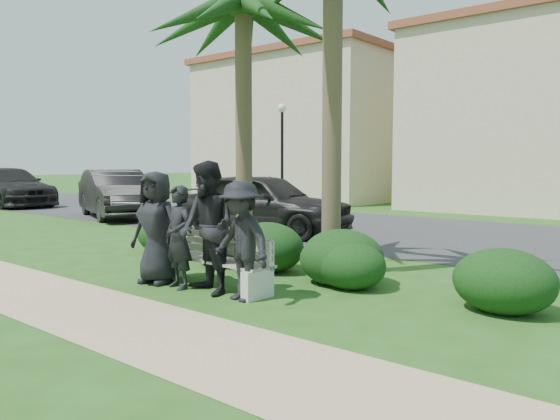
% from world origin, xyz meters
% --- Properties ---
extents(ground, '(160.00, 160.00, 0.00)m').
position_xyz_m(ground, '(0.00, 0.00, 0.00)').
color(ground, '#264F16').
rests_on(ground, ground).
extents(footpath, '(30.00, 1.60, 0.01)m').
position_xyz_m(footpath, '(0.00, -1.80, 0.00)').
color(footpath, tan).
rests_on(footpath, ground).
extents(asphalt_street, '(160.00, 8.00, 0.01)m').
position_xyz_m(asphalt_street, '(0.00, 8.00, 0.00)').
color(asphalt_street, '#2D2D30').
rests_on(asphalt_street, ground).
extents(stucco_bldg_left, '(10.40, 8.40, 7.30)m').
position_xyz_m(stucco_bldg_left, '(-12.00, 18.00, 3.66)').
color(stucco_bldg_left, beige).
rests_on(stucco_bldg_left, ground).
extents(stucco_bldg_right, '(8.40, 8.40, 7.30)m').
position_xyz_m(stucco_bldg_right, '(-1.00, 18.00, 3.66)').
color(stucco_bldg_right, beige).
rests_on(stucco_bldg_right, ground).
extents(street_lamp, '(0.36, 0.36, 4.29)m').
position_xyz_m(street_lamp, '(-9.00, 12.00, 2.94)').
color(street_lamp, black).
rests_on(street_lamp, ground).
extents(park_bench, '(2.21, 0.61, 0.77)m').
position_xyz_m(park_bench, '(-0.50, 0.07, 0.35)').
color(park_bench, '#A59A8A').
rests_on(park_bench, ground).
extents(man_a, '(0.93, 0.70, 1.72)m').
position_xyz_m(man_a, '(-1.33, -0.28, 0.86)').
color(man_a, black).
rests_on(man_a, ground).
extents(man_b, '(0.61, 0.45, 1.52)m').
position_xyz_m(man_b, '(-0.80, -0.29, 0.76)').
color(man_b, black).
rests_on(man_b, ground).
extents(man_c, '(1.08, 0.94, 1.88)m').
position_xyz_m(man_c, '(-0.21, -0.25, 0.94)').
color(man_c, black).
rests_on(man_c, ground).
extents(man_d, '(1.10, 0.72, 1.61)m').
position_xyz_m(man_d, '(0.40, -0.21, 0.81)').
color(man_d, black).
rests_on(man_d, ground).
extents(hedge_a, '(1.30, 1.07, 0.85)m').
position_xyz_m(hedge_a, '(-3.54, 1.63, 0.42)').
color(hedge_a, black).
rests_on(hedge_a, ground).
extents(hedge_b, '(1.13, 0.93, 0.74)m').
position_xyz_m(hedge_b, '(-1.64, 1.40, 0.37)').
color(hedge_b, black).
rests_on(hedge_b, ground).
extents(hedge_c, '(1.33, 1.10, 0.87)m').
position_xyz_m(hedge_c, '(-0.66, 1.54, 0.43)').
color(hedge_c, black).
rests_on(hedge_c, ground).
extents(hedge_d, '(1.20, 0.99, 0.78)m').
position_xyz_m(hedge_d, '(0.84, 1.42, 0.39)').
color(hedge_d, black).
rests_on(hedge_d, ground).
extents(hedge_e, '(1.10, 0.91, 0.72)m').
position_xyz_m(hedge_e, '(1.13, 1.34, 0.36)').
color(hedge_e, black).
rests_on(hedge_e, ground).
extents(hedge_f, '(1.26, 1.04, 0.82)m').
position_xyz_m(hedge_f, '(3.31, 1.45, 0.41)').
color(hedge_f, black).
rests_on(hedge_f, ground).
extents(hedge_extra, '(1.33, 1.10, 0.87)m').
position_xyz_m(hedge_extra, '(0.86, 1.54, 0.43)').
color(hedge_extra, black).
rests_on(hedge_extra, ground).
extents(palm_left, '(3.00, 3.00, 5.75)m').
position_xyz_m(palm_left, '(-1.83, 2.20, 4.78)').
color(palm_left, brown).
rests_on(palm_left, ground).
extents(car_a, '(5.01, 2.73, 1.61)m').
position_xyz_m(car_a, '(-4.00, 5.19, 0.81)').
color(car_a, black).
rests_on(car_a, ground).
extents(car_b, '(5.23, 3.39, 1.63)m').
position_xyz_m(car_b, '(-10.72, 5.21, 0.81)').
color(car_b, black).
rests_on(car_b, ground).
extents(car_c, '(5.75, 2.54, 1.64)m').
position_xyz_m(car_c, '(-18.70, 5.16, 0.82)').
color(car_c, black).
rests_on(car_c, ground).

